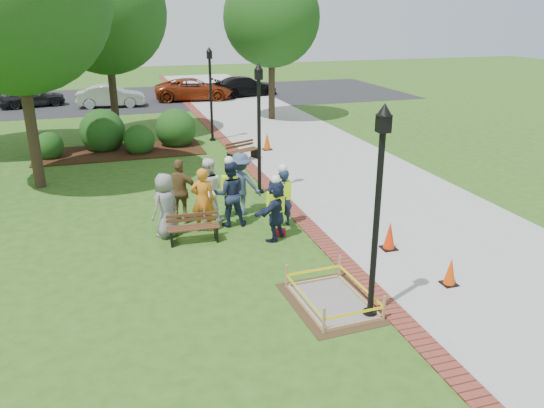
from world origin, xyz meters
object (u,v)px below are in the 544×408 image
object	(u,v)px
bench_near	(194,234)
hivis_worker_a	(275,208)
wet_concrete_pad	(332,293)
hivis_worker_c	(230,192)
hivis_worker_b	(283,195)
cone_front	(450,272)
lamp_near	(378,199)

from	to	relation	value
bench_near	hivis_worker_a	bearing A→B (deg)	-11.91
wet_concrete_pad	hivis_worker_c	xyz separation A→B (m)	(-1.05, 4.85, 0.76)
hivis_worker_a	hivis_worker_b	distance (m)	0.96
wet_concrete_pad	hivis_worker_c	distance (m)	5.02
bench_near	cone_front	world-z (taller)	bench_near
lamp_near	hivis_worker_a	size ratio (longest dim) A/B	2.38
hivis_worker_a	hivis_worker_b	world-z (taller)	hivis_worker_b
bench_near	hivis_worker_c	distance (m)	1.66
wet_concrete_pad	hivis_worker_c	size ratio (longest dim) A/B	1.17
cone_front	lamp_near	distance (m)	3.19
lamp_near	hivis_worker_b	distance (m)	5.27
hivis_worker_b	wet_concrete_pad	bearing A→B (deg)	-94.68
wet_concrete_pad	hivis_worker_b	world-z (taller)	hivis_worker_b
bench_near	lamp_near	xyz separation A→B (m)	(2.78, -4.64, 2.24)
wet_concrete_pad	cone_front	world-z (taller)	cone_front
wet_concrete_pad	cone_front	bearing A→B (deg)	-1.38
hivis_worker_c	bench_near	bearing A→B (deg)	-144.11
hivis_worker_a	lamp_near	bearing A→B (deg)	-81.10
cone_front	lamp_near	world-z (taller)	lamp_near
bench_near	wet_concrete_pad	bearing A→B (deg)	-60.60
wet_concrete_pad	cone_front	size ratio (longest dim) A/B	3.58
wet_concrete_pad	lamp_near	bearing A→B (deg)	-50.89
hivis_worker_b	hivis_worker_c	size ratio (longest dim) A/B	0.89
hivis_worker_c	hivis_worker_a	bearing A→B (deg)	-54.83
cone_front	hivis_worker_b	bearing A→B (deg)	118.89
hivis_worker_a	wet_concrete_pad	bearing A→B (deg)	-88.06
cone_front	lamp_near	xyz separation A→B (m)	(-2.27, -0.59, 2.16)
lamp_near	hivis_worker_c	world-z (taller)	lamp_near
wet_concrete_pad	bench_near	distance (m)	4.57
lamp_near	hivis_worker_c	xyz separation A→B (m)	(-1.58, 5.51, -1.48)
cone_front	hivis_worker_a	distance (m)	4.67
cone_front	lamp_near	bearing A→B (deg)	-165.35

